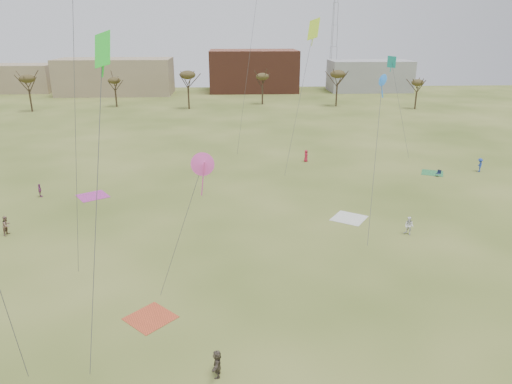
{
  "coord_description": "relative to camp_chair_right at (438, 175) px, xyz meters",
  "views": [
    {
      "loc": [
        -1.99,
        -25.17,
        18.7
      ],
      "look_at": [
        0.0,
        12.0,
        5.5
      ],
      "focal_mm": 32.9,
      "sensor_mm": 36.0,
      "label": 1
    }
  ],
  "objects": [
    {
      "name": "tree_line",
      "position": [
        -27.96,
        46.8,
        6.83
      ],
      "size": [
        117.44,
        49.32,
        8.91
      ],
      "color": "#3A2B1E",
      "rests_on": "ground"
    },
    {
      "name": "building_tan",
      "position": [
        -60.12,
        82.67,
        4.74
      ],
      "size": [
        32.0,
        14.0,
        10.0
      ],
      "primitive_type": "cube",
      "color": "#937F60",
      "rests_on": "ground"
    },
    {
      "name": "camp_chair_right",
      "position": [
        0.0,
        0.0,
        0.0
      ],
      "size": [
        0.73,
        0.72,
        0.87
      ],
      "rotation": [
        0.0,
        0.0,
        5.33
      ],
      "color": "#131A35",
      "rests_on": "ground"
    },
    {
      "name": "radio_tower",
      "position": [
        4.88,
        92.67,
        18.95
      ],
      "size": [
        1.51,
        1.72,
        41.0
      ],
      "color": "#9EA3A8",
      "rests_on": "ground"
    },
    {
      "name": "spectator_mid_d",
      "position": [
        -49.34,
        -5.17,
        0.52
      ],
      "size": [
        0.68,
        0.99,
        1.56
      ],
      "primitive_type": "imported",
      "rotation": [
        0.0,
        0.0,
        1.93
      ],
      "color": "#8E3B7A",
      "rests_on": "ground"
    },
    {
      "name": "building_grey",
      "position": [
        14.88,
        85.67,
        4.24
      ],
      "size": [
        24.0,
        12.0,
        9.0
      ],
      "primitive_type": "cube",
      "color": "gray",
      "rests_on": "ground"
    },
    {
      "name": "spectator_fore_c",
      "position": [
        -28.13,
        -35.86,
        0.57
      ],
      "size": [
        0.59,
        1.57,
        1.67
      ],
      "primitive_type": "imported",
      "rotation": [
        0.0,
        0.0,
        4.65
      ],
      "color": "#4F4539",
      "rests_on": "ground"
    },
    {
      "name": "flyer_far_b",
      "position": [
        -16.29,
        8.12,
        0.61
      ],
      "size": [
        0.85,
        1.0,
        1.74
      ],
      "primitive_type": "imported",
      "rotation": [
        0.0,
        0.0,
        1.17
      ],
      "color": "#B91F38",
      "rests_on": "ground"
    },
    {
      "name": "building_brick",
      "position": [
        -20.12,
        87.67,
        5.74
      ],
      "size": [
        26.0,
        16.0,
        12.0
      ],
      "primitive_type": "cube",
      "color": "brown",
      "rests_on": "ground"
    },
    {
      "name": "flyer_far_c",
      "position": [
        6.48,
        1.88,
        0.67
      ],
      "size": [
        1.0,
        1.34,
        1.85
      ],
      "primitive_type": "imported",
      "rotation": [
        0.0,
        0.0,
        4.43
      ],
      "color": "#223E9C",
      "rests_on": "ground"
    },
    {
      "name": "building_tan_west",
      "position": [
        -90.12,
        89.67,
        3.74
      ],
      "size": [
        20.0,
        12.0,
        8.0
      ],
      "primitive_type": "cube",
      "color": "#937F60",
      "rests_on": "ground"
    },
    {
      "name": "blanket_red",
      "position": [
        -32.81,
        -30.05,
        -0.26
      ],
      "size": [
        3.93,
        3.93,
        0.03
      ],
      "primitive_type": "cube",
      "rotation": [
        0.0,
        0.0,
        2.37
      ],
      "color": "#CA4A28",
      "rests_on": "ground"
    },
    {
      "name": "blanket_plum",
      "position": [
        -43.38,
        -5.27,
        -0.26
      ],
      "size": [
        4.37,
        4.37,
        0.03
      ],
      "primitive_type": "cube",
      "rotation": [
        0.0,
        0.0,
        0.58
      ],
      "color": "#B63899",
      "rests_on": "ground"
    },
    {
      "name": "spectator_mid_e",
      "position": [
        -10.48,
        -17.69,
        0.63
      ],
      "size": [
        1.08,
        1.09,
        1.77
      ],
      "primitive_type": "imported",
      "rotation": [
        0.0,
        0.0,
        5.45
      ],
      "color": "white",
      "rests_on": "ground"
    },
    {
      "name": "blanket_cream",
      "position": [
        -15.13,
        -13.46,
        -0.26
      ],
      "size": [
        4.32,
        4.32,
        0.03
      ],
      "primitive_type": "cube",
      "rotation": [
        0.0,
        0.0,
        0.97
      ],
      "color": "white",
      "rests_on": "ground"
    },
    {
      "name": "spectator_fore_b",
      "position": [
        -48.49,
        -15.66,
        0.68
      ],
      "size": [
        0.88,
        1.04,
        1.87
      ],
      "primitive_type": "imported",
      "rotation": [
        0.0,
        0.0,
        1.37
      ],
      "color": "#876556",
      "rests_on": "ground"
    },
    {
      "name": "blanket_olive",
      "position": [
        -0.11,
        1.54,
        -0.26
      ],
      "size": [
        3.63,
        3.63,
        0.03
      ],
      "primitive_type": "cube",
      "rotation": [
        0.0,
        0.0,
        2.71
      ],
      "color": "#2D7D43",
      "rests_on": "ground"
    },
    {
      "name": "ground",
      "position": [
        -25.12,
        -32.33,
        -0.26
      ],
      "size": [
        260.0,
        260.0,
        0.0
      ],
      "primitive_type": "plane",
      "color": "#3D5019",
      "rests_on": "ground"
    },
    {
      "name": "kites_aloft",
      "position": [
        -28.74,
        -14.65,
        19.48
      ],
      "size": [
        57.59,
        52.37,
        27.43
      ],
      "color": "#EFFF1A",
      "rests_on": "ground"
    }
  ]
}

